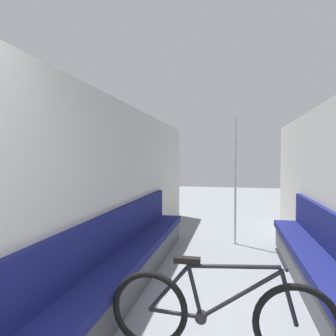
{
  "coord_description": "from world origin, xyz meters",
  "views": [
    {
      "loc": [
        0.13,
        -0.54,
        1.52
      ],
      "look_at": [
        -0.79,
        3.62,
        1.37
      ],
      "focal_mm": 32.0,
      "sensor_mm": 36.0,
      "label": 1
    }
  ],
  "objects": [
    {
      "name": "wall_left",
      "position": [
        -1.3,
        2.78,
        1.12
      ],
      "size": [
        0.1,
        8.76,
        2.23
      ],
      "primitive_type": "cube",
      "color": "beige",
      "rests_on": "ground"
    },
    {
      "name": "bench_seat_row_left",
      "position": [
        -1.07,
        2.74,
        0.3
      ],
      "size": [
        0.43,
        4.4,
        0.91
      ],
      "color": "#4C4C51",
      "rests_on": "ground"
    },
    {
      "name": "bench_seat_row_right",
      "position": [
        1.07,
        2.74,
        0.3
      ],
      "size": [
        0.43,
        4.4,
        0.91
      ],
      "color": "#4C4C51",
      "rests_on": "ground"
    },
    {
      "name": "bicycle",
      "position": [
        0.03,
        1.71,
        0.33
      ],
      "size": [
        1.72,
        0.46,
        0.8
      ],
      "rotation": [
        0.0,
        0.0,
        0.09
      ],
      "color": "black",
      "rests_on": "ground"
    },
    {
      "name": "grab_pole_near",
      "position": [
        0.17,
        4.81,
        1.08
      ],
      "size": [
        0.08,
        0.08,
        2.21
      ],
      "color": "gray",
      "rests_on": "ground"
    }
  ]
}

